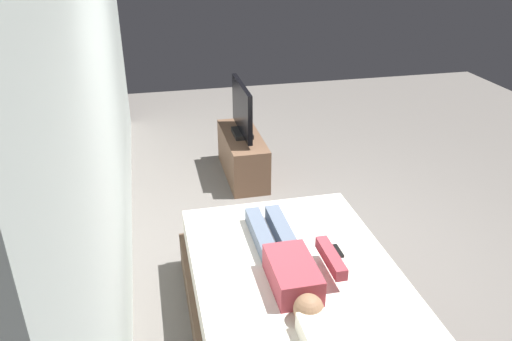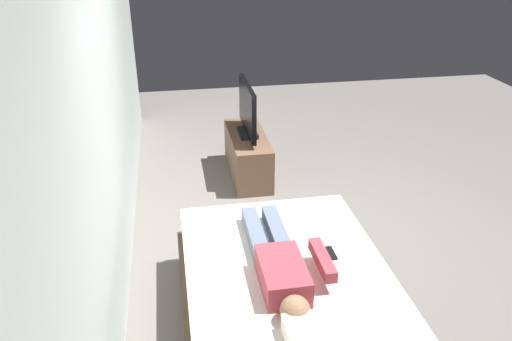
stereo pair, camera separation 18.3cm
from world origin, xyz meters
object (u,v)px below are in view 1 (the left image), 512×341
(person, at_px, (289,263))
(tv_stand, at_px, (242,155))
(bed, at_px, (297,306))
(remote, at_px, (338,251))
(tv, at_px, (242,111))

(person, height_order, tv_stand, person)
(bed, height_order, person, person)
(person, bearing_deg, remote, -69.53)
(remote, height_order, tv, tv)
(bed, distance_m, remote, 0.48)
(tv_stand, bearing_deg, remote, -175.01)
(person, xyz_separation_m, remote, (0.15, -0.40, -0.07))
(bed, xyz_separation_m, remote, (0.18, -0.34, 0.29))
(person, relative_size, tv_stand, 1.15)
(tv_stand, bearing_deg, bed, 177.04)
(person, bearing_deg, bed, -114.91)
(remote, distance_m, tv, 2.42)
(bed, height_order, tv_stand, bed)
(tv_stand, xyz_separation_m, tv, (-0.00, 0.00, 0.53))
(tv_stand, relative_size, tv, 1.25)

